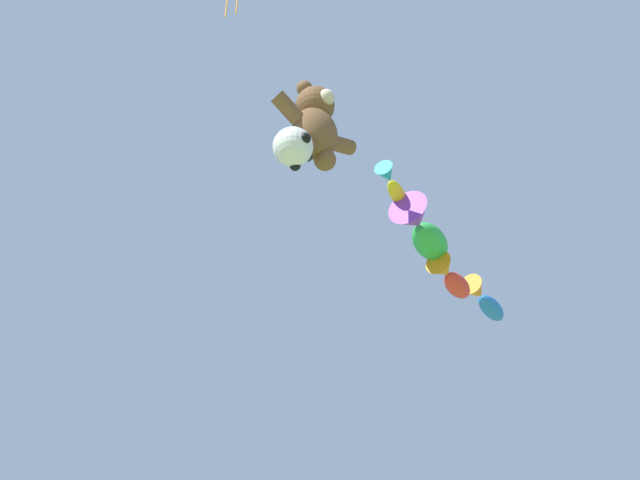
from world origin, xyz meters
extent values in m
ellipsoid|color=brown|center=(-0.46, 2.54, 13.66)|extent=(1.07, 0.91, 1.30)
sphere|color=brown|center=(-0.46, 2.54, 14.62)|extent=(0.89, 0.89, 0.89)
sphere|color=beige|center=(-0.46, 2.16, 14.55)|extent=(0.38, 0.38, 0.38)
sphere|color=brown|center=(-0.78, 2.54, 14.97)|extent=(0.37, 0.37, 0.37)
cylinder|color=brown|center=(-1.24, 2.54, 13.88)|extent=(0.77, 0.35, 0.60)
sphere|color=brown|center=(-0.75, 2.54, 13.04)|extent=(0.48, 0.48, 0.48)
sphere|color=brown|center=(-0.14, 2.54, 14.97)|extent=(0.37, 0.37, 0.37)
cylinder|color=brown|center=(0.31, 2.54, 13.88)|extent=(0.77, 0.35, 0.60)
sphere|color=brown|center=(-0.17, 2.54, 13.04)|extent=(0.48, 0.48, 0.48)
sphere|color=white|center=(-1.09, 2.49, 12.70)|extent=(0.83, 0.83, 0.83)
sphere|color=black|center=(-0.71, 2.49, 12.70)|extent=(0.23, 0.23, 0.23)
sphere|color=black|center=(-1.18, 2.75, 12.97)|extent=(0.23, 0.23, 0.23)
sphere|color=black|center=(-1.09, 2.11, 12.65)|extent=(0.23, 0.23, 0.23)
sphere|color=black|center=(-0.91, 2.62, 12.40)|extent=(0.23, 0.23, 0.23)
ellipsoid|color=yellow|center=(3.43, 3.62, 15.24)|extent=(1.07, 0.77, 0.34)
cone|color=#19ADB2|center=(2.73, 3.31, 15.24)|extent=(0.70, 0.68, 0.50)
sphere|color=black|center=(3.72, 3.75, 15.33)|extent=(0.09, 0.09, 0.09)
ellipsoid|color=green|center=(5.11, 3.99, 14.73)|extent=(1.71, 1.34, 0.75)
cone|color=purple|center=(4.01, 3.60, 14.73)|extent=(1.15, 1.32, 1.11)
sphere|color=black|center=(5.56, 4.15, 14.93)|extent=(0.19, 0.19, 0.19)
ellipsoid|color=red|center=(6.71, 4.43, 14.30)|extent=(1.31, 0.90, 0.52)
cone|color=orange|center=(5.82, 4.19, 14.30)|extent=(0.83, 0.91, 0.76)
sphere|color=black|center=(7.08, 4.53, 14.43)|extent=(0.13, 0.13, 0.13)
ellipsoid|color=blue|center=(9.09, 4.93, 14.91)|extent=(1.53, 0.90, 0.49)
cone|color=orange|center=(8.01, 4.66, 14.91)|extent=(0.94, 0.88, 0.72)
sphere|color=black|center=(9.54, 5.03, 15.04)|extent=(0.13, 0.13, 0.13)
camera|label=1|loc=(-7.12, -5.01, 1.79)|focal=40.00mm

